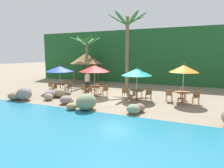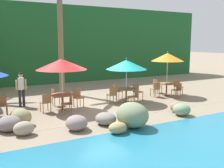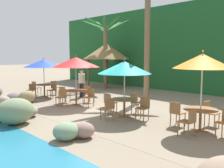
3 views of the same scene
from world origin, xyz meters
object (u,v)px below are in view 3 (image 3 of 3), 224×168
(chair_red_inland, at_px, (88,93))
(dining_table_teal, at_px, (124,102))
(chair_red_left, at_px, (64,93))
(chair_orange_inland, at_px, (210,111))
(dining_table_orange, at_px, (201,113))
(palapa_hut, at_px, (106,52))
(chair_blue_inland, at_px, (55,87))
(chair_blue_right, at_px, (32,89))
(chair_blue_seaward, at_px, (53,89))
(dining_table_red, at_px, (76,93))
(palm_tree_second, at_px, (147,15))
(chair_teal_right, at_px, (108,107))
(chair_teal_left, at_px, (109,102))
(chair_orange_right, at_px, (189,121))
(umbrella_orange, at_px, (203,61))
(chair_teal_seaward, at_px, (143,107))
(chair_orange_left, at_px, (177,112))
(umbrella_blue, at_px, (44,63))
(dining_table_blue, at_px, (44,86))
(chair_red_right, at_px, (62,97))
(palm_tree_nearest, at_px, (106,39))
(chair_teal_inland, at_px, (136,101))
(umbrella_teal, at_px, (125,68))
(umbrella_red, at_px, (76,62))
(chair_blue_left, at_px, (35,87))
(chair_red_seaward, at_px, (90,96))
(waiter_in_white, at_px, (82,81))

(chair_red_inland, height_order, dining_table_teal, chair_red_inland)
(chair_red_left, relative_size, chair_orange_inland, 1.00)
(dining_table_orange, distance_m, palapa_hut, 12.55)
(chair_blue_inland, height_order, chair_blue_right, same)
(chair_blue_seaward, height_order, dining_table_red, chair_blue_seaward)
(chair_blue_right, bearing_deg, palm_tree_second, 45.28)
(dining_table_teal, height_order, chair_teal_right, chair_teal_right)
(chair_teal_left, distance_m, palm_tree_second, 6.09)
(chair_red_left, distance_m, chair_orange_right, 7.44)
(dining_table_red, distance_m, umbrella_orange, 6.74)
(chair_teal_seaward, height_order, chair_orange_left, same)
(umbrella_blue, bearing_deg, dining_table_orange, 0.74)
(chair_teal_right, bearing_deg, umbrella_orange, 21.88)
(dining_table_blue, bearing_deg, chair_blue_seaward, 5.83)
(chair_teal_seaward, xyz_separation_m, palapa_hut, (-8.67, 5.99, 2.27))
(umbrella_blue, bearing_deg, chair_orange_inland, 5.63)
(chair_red_right, distance_m, palm_tree_nearest, 8.30)
(chair_blue_seaward, bearing_deg, chair_red_inland, 13.56)
(chair_teal_seaward, distance_m, chair_orange_left, 1.39)
(chair_teal_seaward, height_order, chair_teal_inland, same)
(chair_blue_right, height_order, dining_table_red, chair_blue_right)
(chair_orange_left, bearing_deg, umbrella_teal, -171.86)
(palm_tree_second, bearing_deg, chair_red_left, -116.41)
(chair_teal_seaward, height_order, chair_orange_right, same)
(umbrella_red, bearing_deg, dining_table_teal, -1.84)
(chair_teal_left, distance_m, chair_teal_right, 1.16)
(chair_teal_inland, relative_size, dining_table_orange, 0.79)
(chair_teal_right, bearing_deg, dining_table_teal, 88.23)
(chair_blue_left, relative_size, dining_table_orange, 0.79)
(palm_tree_second, bearing_deg, dining_table_teal, -62.12)
(chair_red_seaward, height_order, chair_orange_left, same)
(chair_teal_inland, distance_m, chair_teal_right, 1.70)
(chair_teal_seaward, bearing_deg, chair_blue_inland, 173.55)
(chair_blue_right, height_order, chair_teal_left, same)
(dining_table_blue, relative_size, palm_tree_nearest, 0.21)
(umbrella_blue, relative_size, umbrella_teal, 1.00)
(palm_tree_nearest, bearing_deg, dining_table_blue, -84.55)
(chair_red_inland, relative_size, chair_teal_seaward, 1.00)
(umbrella_blue, distance_m, dining_table_red, 3.76)
(chair_red_right, distance_m, dining_table_teal, 3.53)
(dining_table_blue, height_order, dining_table_teal, same)
(chair_blue_right, bearing_deg, waiter_in_white, 50.87)
(chair_blue_inland, height_order, chair_red_left, same)
(palm_tree_second, bearing_deg, chair_orange_left, -40.89)
(umbrella_blue, relative_size, palapa_hut, 0.65)
(umbrella_teal, xyz_separation_m, chair_orange_inland, (2.98, 1.24, -1.49))
(chair_red_inland, height_order, umbrella_orange, umbrella_orange)
(dining_table_red, relative_size, chair_red_seaward, 1.26)
(chair_red_left, relative_size, waiter_in_white, 0.51)
(chair_red_left, bearing_deg, chair_orange_left, 3.51)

